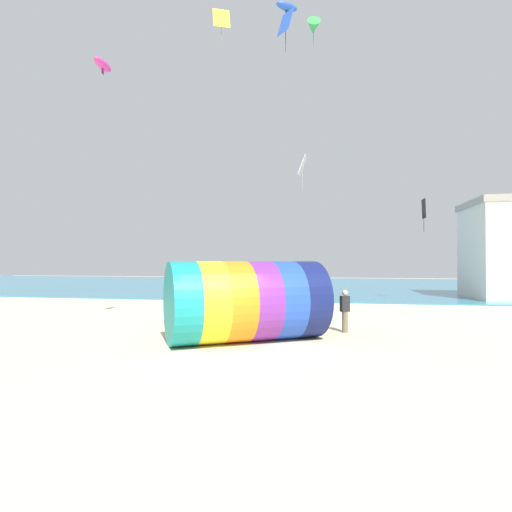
% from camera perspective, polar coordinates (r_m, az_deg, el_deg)
% --- Properties ---
extents(ground_plane, '(120.00, 120.00, 0.00)m').
position_cam_1_polar(ground_plane, '(12.99, -5.21, -13.75)').
color(ground_plane, beige).
extents(sea, '(120.00, 40.00, 0.10)m').
position_cam_1_polar(sea, '(48.51, 6.29, -4.15)').
color(sea, teal).
rests_on(sea, ground).
extents(giant_inflatable_tube, '(6.34, 5.36, 2.92)m').
position_cam_1_polar(giant_inflatable_tube, '(14.74, -1.30, -6.45)').
color(giant_inflatable_tube, teal).
rests_on(giant_inflatable_tube, ground).
extents(kite_handler, '(0.42, 0.36, 1.75)m').
position_cam_1_polar(kite_handler, '(16.91, 12.58, -7.61)').
color(kite_handler, '#726651').
rests_on(kite_handler, ground).
extents(kite_green_delta, '(1.11, 1.39, 1.90)m').
position_cam_1_polar(kite_green_delta, '(31.99, 8.19, 29.65)').
color(kite_green_delta, green).
extents(kite_black_diamond, '(0.11, 0.94, 2.31)m').
position_cam_1_polar(kite_black_diamond, '(30.85, 22.84, 6.19)').
color(kite_black_diamond, black).
extents(kite_white_diamond, '(0.61, 1.02, 2.40)m').
position_cam_1_polar(kite_white_diamond, '(28.47, 6.65, 12.68)').
color(kite_white_diamond, white).
extents(kite_blue_diamond, '(0.90, 0.88, 2.09)m').
position_cam_1_polar(kite_blue_diamond, '(22.99, 4.25, 30.32)').
color(kite_blue_diamond, blue).
extents(kite_yellow_diamond, '(1.28, 1.01, 2.72)m').
position_cam_1_polar(kite_yellow_diamond, '(31.18, -4.97, 30.72)').
color(kite_yellow_diamond, yellow).
extents(kite_magenta_parafoil, '(0.50, 1.17, 0.61)m').
position_cam_1_polar(kite_magenta_parafoil, '(19.57, -21.05, 24.15)').
color(kite_magenta_parafoil, '#D1339E').
extents(kite_blue_parafoil, '(1.61, 1.43, 0.84)m').
position_cam_1_polar(kite_blue_parafoil, '(29.74, 4.42, 32.00)').
color(kite_blue_parafoil, blue).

